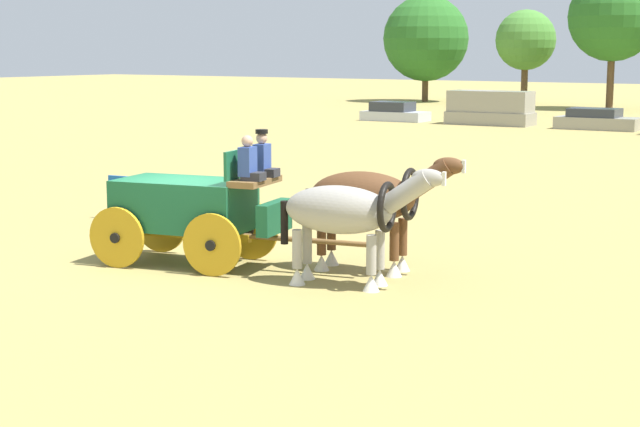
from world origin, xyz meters
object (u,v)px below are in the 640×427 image
draft_horse_near (369,200)px  parked_vehicle_c (597,120)px  parked_vehicle_a (394,113)px  show_wagon (192,206)px  draft_horse_off (346,213)px  parked_vehicle_b (490,108)px

draft_horse_near → parked_vehicle_c: (-7.56, 36.74, -0.91)m
parked_vehicle_c → parked_vehicle_a: bearing=-179.1°
show_wagon → draft_horse_off: (3.54, 0.07, 0.16)m
show_wagon → draft_horse_off: size_ratio=1.85×
show_wagon → parked_vehicle_b: 39.32m
draft_horse_near → parked_vehicle_b: draft_horse_near is taller
draft_horse_near → parked_vehicle_c: bearing=101.6°
draft_horse_off → parked_vehicle_c: 38.82m
show_wagon → draft_horse_off: 3.54m
draft_horse_near → parked_vehicle_a: size_ratio=0.79×
show_wagon → draft_horse_near: size_ratio=1.81×
parked_vehicle_b → parked_vehicle_c: parked_vehicle_b is taller
draft_horse_near → show_wagon: bearing=-157.7°
parked_vehicle_a → parked_vehicle_b: (6.12, 0.04, 0.44)m
show_wagon → parked_vehicle_b: bearing=105.3°
parked_vehicle_b → parked_vehicle_c: (6.06, 0.15, -0.44)m
parked_vehicle_c → draft_horse_off: bearing=-78.4°
draft_horse_off → parked_vehicle_c: (-7.84, 38.01, -0.84)m
draft_horse_near → parked_vehicle_b: bearing=110.4°
show_wagon → parked_vehicle_b: (-10.36, 37.93, -0.24)m
show_wagon → draft_horse_off: bearing=1.1°
draft_horse_off → parked_vehicle_c: size_ratio=0.69×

